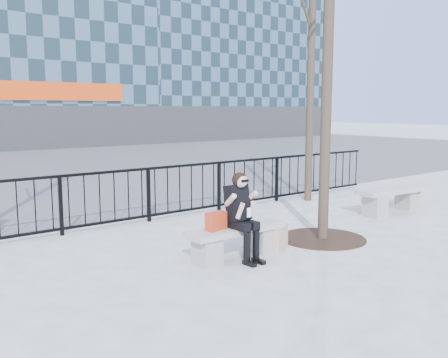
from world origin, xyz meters
TOP-DOWN VIEW (x-y plane):
  - ground at (0.00, 0.00)m, footprint 120.00×120.00m
  - railing at (0.00, 3.00)m, footprint 14.00×0.06m
  - building_right at (20.00, 27.00)m, footprint 16.20×10.20m
  - tree_grate at (1.90, -0.10)m, footprint 1.50×1.50m
  - bench_main at (0.00, 0.00)m, footprint 1.65×0.46m
  - bench_second at (4.81, 0.44)m, footprint 1.84×0.51m
  - seated_woman at (0.00, -0.16)m, footprint 0.50×0.64m
  - handbag at (-0.37, 0.02)m, footprint 0.35×0.20m
  - shopping_bag at (0.82, -0.11)m, footprint 0.45×0.33m

SIDE VIEW (x-z plane):
  - ground at x=0.00m, z-range 0.00..0.00m
  - tree_grate at x=1.90m, z-range 0.00..0.02m
  - shopping_bag at x=0.82m, z-range 0.00..0.40m
  - bench_main at x=0.00m, z-range 0.06..0.55m
  - bench_second at x=4.81m, z-range 0.06..0.61m
  - railing at x=0.00m, z-range 0.00..1.11m
  - handbag at x=-0.37m, z-range 0.49..0.76m
  - seated_woman at x=0.00m, z-range 0.00..1.34m
  - building_right at x=20.00m, z-range 0.00..20.60m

